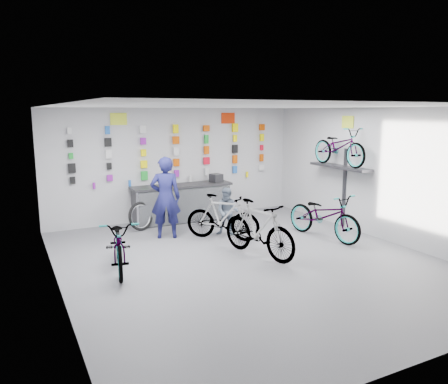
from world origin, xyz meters
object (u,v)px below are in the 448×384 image
bike_left (119,243)px  bike_center (258,229)px  customer (228,212)px  bike_service (223,217)px  bike_right (324,215)px  clerk (166,198)px  counter (182,204)px

bike_left → bike_center: bearing=0.8°
customer → bike_center: bearing=-59.0°
bike_service → bike_center: bearing=-130.7°
bike_right → clerk: (-3.25, 1.69, 0.41)m
bike_left → clerk: bearing=59.0°
bike_left → bike_center: 2.74m
counter → bike_left: (-2.38, -2.88, 0.02)m
counter → clerk: bearing=-125.6°
clerk → customer: size_ratio=1.66×
bike_left → clerk: clerk is taller
counter → clerk: 1.62m
customer → bike_right: bearing=3.4°
bike_service → customer: size_ratio=1.53×
bike_right → clerk: size_ratio=1.08×
counter → bike_left: bike_left is taller
counter → bike_center: bike_center is taller
bike_left → bike_center: bike_center is taller
bike_service → clerk: 1.39m
bike_center → clerk: 2.48m
counter → bike_right: 3.77m
bike_right → customer: customer is taller
bike_left → customer: 3.07m
bike_left → customer: customer is taller
bike_center → bike_right: 2.08m
bike_service → customer: bearing=-0.5°
bike_service → customer: (0.26, 0.26, 0.05)m
bike_center → customer: bike_center is taller
bike_right → customer: size_ratio=1.79×
counter → customer: size_ratio=2.36×
clerk → customer: clerk is taller
counter → bike_left: size_ratio=1.40×
bike_center → bike_service: size_ratio=1.09×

